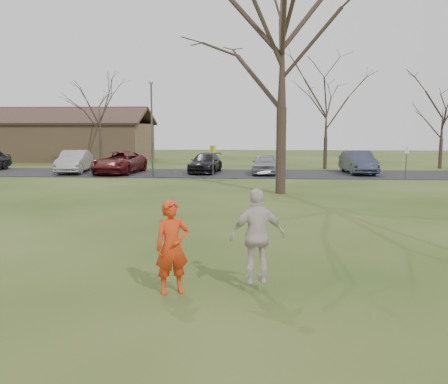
{
  "coord_description": "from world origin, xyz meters",
  "views": [
    {
      "loc": [
        0.99,
        -9.69,
        3.32
      ],
      "look_at": [
        0.0,
        4.0,
        1.5
      ],
      "focal_mm": 40.25,
      "sensor_mm": 36.0,
      "label": 1
    }
  ],
  "objects_px": {
    "car_4": "(265,164)",
    "big_tree": "(282,48)",
    "car_1": "(74,162)",
    "car_5": "(358,162)",
    "car_2": "(119,162)",
    "catching_play": "(257,236)",
    "lamp_post": "(152,115)",
    "building": "(44,140)",
    "car_3": "(205,163)",
    "player_defender": "(172,247)"
  },
  "relations": [
    {
      "from": "car_3",
      "to": "car_4",
      "type": "bearing_deg",
      "value": -5.42
    },
    {
      "from": "car_5",
      "to": "car_4",
      "type": "bearing_deg",
      "value": -177.3
    },
    {
      "from": "building",
      "to": "lamp_post",
      "type": "relative_size",
      "value": 3.29
    },
    {
      "from": "car_4",
      "to": "catching_play",
      "type": "height_order",
      "value": "catching_play"
    },
    {
      "from": "car_4",
      "to": "big_tree",
      "type": "relative_size",
      "value": 0.3
    },
    {
      "from": "car_3",
      "to": "lamp_post",
      "type": "relative_size",
      "value": 0.73
    },
    {
      "from": "big_tree",
      "to": "car_3",
      "type": "bearing_deg",
      "value": 114.97
    },
    {
      "from": "car_5",
      "to": "lamp_post",
      "type": "xyz_separation_m",
      "value": [
        -13.74,
        -2.97,
        3.14
      ]
    },
    {
      "from": "player_defender",
      "to": "lamp_post",
      "type": "relative_size",
      "value": 0.3
    },
    {
      "from": "car_5",
      "to": "lamp_post",
      "type": "bearing_deg",
      "value": -172.03
    },
    {
      "from": "player_defender",
      "to": "car_2",
      "type": "bearing_deg",
      "value": 83.12
    },
    {
      "from": "catching_play",
      "to": "building",
      "type": "bearing_deg",
      "value": 118.93
    },
    {
      "from": "car_1",
      "to": "car_2",
      "type": "distance_m",
      "value": 3.28
    },
    {
      "from": "catching_play",
      "to": "lamp_post",
      "type": "distance_m",
      "value": 23.62
    },
    {
      "from": "big_tree",
      "to": "car_5",
      "type": "bearing_deg",
      "value": 61.24
    },
    {
      "from": "car_4",
      "to": "big_tree",
      "type": "distance_m",
      "value": 11.55
    },
    {
      "from": "car_2",
      "to": "car_5",
      "type": "xyz_separation_m",
      "value": [
        16.49,
        1.04,
        0.03
      ]
    },
    {
      "from": "car_3",
      "to": "car_5",
      "type": "height_order",
      "value": "car_5"
    },
    {
      "from": "car_1",
      "to": "car_5",
      "type": "distance_m",
      "value": 19.78
    },
    {
      "from": "car_3",
      "to": "car_5",
      "type": "xyz_separation_m",
      "value": [
        10.6,
        0.05,
        0.12
      ]
    },
    {
      "from": "car_1",
      "to": "big_tree",
      "type": "distance_m",
      "value": 18.1
    },
    {
      "from": "catching_play",
      "to": "lamp_post",
      "type": "bearing_deg",
      "value": 107.23
    },
    {
      "from": "car_3",
      "to": "car_4",
      "type": "distance_m",
      "value": 4.22
    },
    {
      "from": "car_1",
      "to": "car_2",
      "type": "height_order",
      "value": "car_1"
    },
    {
      "from": "player_defender",
      "to": "big_tree",
      "type": "xyz_separation_m",
      "value": [
        2.74,
        15.1,
        6.07
      ]
    },
    {
      "from": "car_2",
      "to": "car_3",
      "type": "bearing_deg",
      "value": 14.26
    },
    {
      "from": "car_2",
      "to": "catching_play",
      "type": "xyz_separation_m",
      "value": [
        9.7,
        -24.33,
        0.34
      ]
    },
    {
      "from": "catching_play",
      "to": "car_4",
      "type": "bearing_deg",
      "value": 89.16
    },
    {
      "from": "car_4",
      "to": "building",
      "type": "xyz_separation_m",
      "value": [
        -21.31,
        13.31,
        1.19
      ]
    },
    {
      "from": "car_2",
      "to": "catching_play",
      "type": "bearing_deg",
      "value": -63.51
    },
    {
      "from": "car_3",
      "to": "big_tree",
      "type": "bearing_deg",
      "value": -60.5
    },
    {
      "from": "big_tree",
      "to": "player_defender",
      "type": "bearing_deg",
      "value": -100.28
    },
    {
      "from": "car_1",
      "to": "car_4",
      "type": "relative_size",
      "value": 1.14
    },
    {
      "from": "car_1",
      "to": "car_2",
      "type": "relative_size",
      "value": 0.87
    },
    {
      "from": "car_1",
      "to": "car_5",
      "type": "height_order",
      "value": "car_5"
    },
    {
      "from": "car_3",
      "to": "big_tree",
      "type": "height_order",
      "value": "big_tree"
    },
    {
      "from": "car_1",
      "to": "lamp_post",
      "type": "xyz_separation_m",
      "value": [
        6.02,
        -2.14,
        3.15
      ]
    },
    {
      "from": "car_4",
      "to": "lamp_post",
      "type": "height_order",
      "value": "lamp_post"
    },
    {
      "from": "catching_play",
      "to": "lamp_post",
      "type": "xyz_separation_m",
      "value": [
        -6.95,
        22.4,
        2.83
      ]
    },
    {
      "from": "car_3",
      "to": "catching_play",
      "type": "height_order",
      "value": "catching_play"
    },
    {
      "from": "player_defender",
      "to": "car_1",
      "type": "relative_size",
      "value": 0.39
    },
    {
      "from": "car_4",
      "to": "car_5",
      "type": "distance_m",
      "value": 6.48
    },
    {
      "from": "car_2",
      "to": "catching_play",
      "type": "distance_m",
      "value": 26.2
    },
    {
      "from": "car_1",
      "to": "car_3",
      "type": "height_order",
      "value": "car_1"
    },
    {
      "from": "building",
      "to": "car_2",
      "type": "bearing_deg",
      "value": -50.33
    },
    {
      "from": "building",
      "to": "lamp_post",
      "type": "distance_m",
      "value": 20.99
    },
    {
      "from": "big_tree",
      "to": "car_1",
      "type": "bearing_deg",
      "value": 145.5
    },
    {
      "from": "car_3",
      "to": "catching_play",
      "type": "distance_m",
      "value": 25.61
    },
    {
      "from": "car_5",
      "to": "catching_play",
      "type": "height_order",
      "value": "catching_play"
    },
    {
      "from": "car_4",
      "to": "big_tree",
      "type": "bearing_deg",
      "value": -83.98
    }
  ]
}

